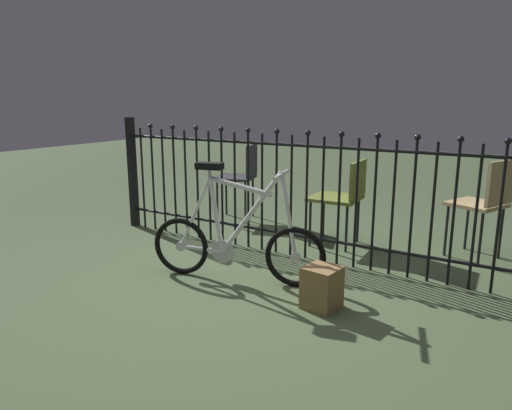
% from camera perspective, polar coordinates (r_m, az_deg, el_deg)
% --- Properties ---
extents(ground_plane, '(20.00, 20.00, 0.00)m').
position_cam_1_polar(ground_plane, '(3.60, -1.24, -9.34)').
color(ground_plane, '#4A5C3B').
extents(iron_fence, '(3.88, 0.07, 1.16)m').
position_cam_1_polar(iron_fence, '(4.07, 3.90, 1.79)').
color(iron_fence, black).
rests_on(iron_fence, ground).
extents(bicycle, '(1.32, 0.48, 0.89)m').
position_cam_1_polar(bicycle, '(3.56, -2.47, -4.33)').
color(bicycle, black).
rests_on(bicycle, ground).
extents(chair_olive, '(0.46, 0.46, 0.80)m').
position_cam_1_polar(chair_olive, '(4.42, 10.52, 1.38)').
color(chair_olive, black).
rests_on(chair_olive, ground).
extents(chair_charcoal, '(0.51, 0.51, 0.85)m').
position_cam_1_polar(chair_charcoal, '(5.30, -1.72, 3.87)').
color(chair_charcoal, black).
rests_on(chair_charcoal, ground).
extents(chair_tan, '(0.51, 0.51, 0.86)m').
position_cam_1_polar(chair_tan, '(4.39, 25.94, 0.68)').
color(chair_tan, black).
rests_on(chair_tan, ground).
extents(display_crate, '(0.24, 0.24, 0.28)m').
position_cam_1_polar(display_crate, '(3.18, 7.93, -9.82)').
color(display_crate, olive).
rests_on(display_crate, ground).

